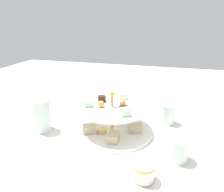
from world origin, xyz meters
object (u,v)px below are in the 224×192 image
at_px(teacup_with_saucer, 144,173).
at_px(water_glass_mid_back, 168,114).
at_px(tiered_serving_stand, 112,120).
at_px(butter_knife_right, 55,183).
at_px(butter_knife_left, 103,101).
at_px(water_glass_tall_right, 42,115).
at_px(water_glass_short_left, 178,149).

distance_m(teacup_with_saucer, water_glass_mid_back, 0.35).
bearing_deg(tiered_serving_stand, water_glass_mid_back, 121.27).
distance_m(teacup_with_saucer, butter_knife_right, 0.23).
xyz_separation_m(butter_knife_right, water_glass_mid_back, (-0.42, 0.27, 0.04)).
bearing_deg(water_glass_mid_back, butter_knife_left, -116.51).
height_order(water_glass_tall_right, water_glass_short_left, water_glass_tall_right).
xyz_separation_m(butter_knife_left, water_glass_mid_back, (0.16, 0.33, 0.04)).
bearing_deg(water_glass_short_left, teacup_with_saucer, -36.56).
height_order(tiered_serving_stand, butter_knife_left, tiered_serving_stand).
relative_size(teacup_with_saucer, water_glass_mid_back, 1.12).
distance_m(water_glass_tall_right, butter_knife_left, 0.37).
xyz_separation_m(tiered_serving_stand, water_glass_short_left, (0.11, 0.23, -0.01)).
distance_m(tiered_serving_stand, water_glass_tall_right, 0.26).
bearing_deg(tiered_serving_stand, butter_knife_left, -156.24).
height_order(water_glass_short_left, butter_knife_right, water_glass_short_left).
xyz_separation_m(teacup_with_saucer, water_glass_mid_back, (-0.35, 0.05, 0.02)).
bearing_deg(butter_knife_right, water_glass_tall_right, 131.99).
relative_size(tiered_serving_stand, teacup_with_saucer, 3.37).
height_order(tiered_serving_stand, butter_knife_right, tiered_serving_stand).
distance_m(tiered_serving_stand, butter_knife_right, 0.31).
xyz_separation_m(water_glass_short_left, teacup_with_saucer, (0.12, -0.09, -0.01)).
height_order(water_glass_short_left, butter_knife_left, water_glass_short_left).
bearing_deg(water_glass_short_left, tiered_serving_stand, -115.97).
xyz_separation_m(butter_knife_left, butter_knife_right, (0.59, 0.06, 0.00)).
bearing_deg(water_glass_mid_back, teacup_with_saucer, -8.41).
height_order(tiered_serving_stand, water_glass_tall_right, tiered_serving_stand).
relative_size(butter_knife_left, butter_knife_right, 1.00).
xyz_separation_m(water_glass_tall_right, butter_knife_right, (0.24, 0.18, -0.06)).
height_order(tiered_serving_stand, water_glass_mid_back, tiered_serving_stand).
bearing_deg(butter_knife_right, water_glass_short_left, 36.38).
bearing_deg(butter_knife_right, teacup_with_saucer, 23.09).
xyz_separation_m(water_glass_tall_right, water_glass_short_left, (0.05, 0.49, -0.02)).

